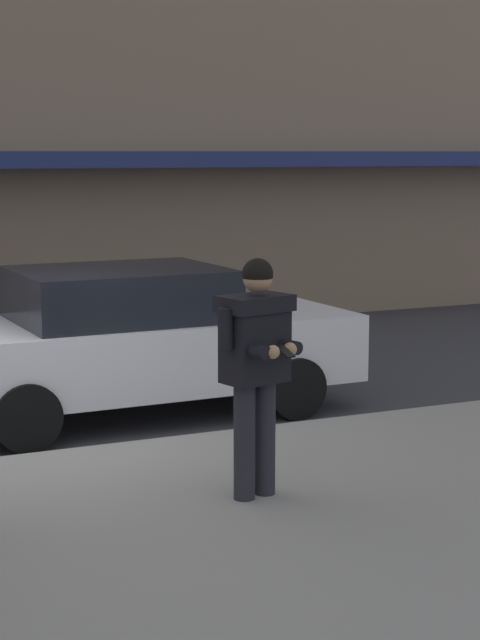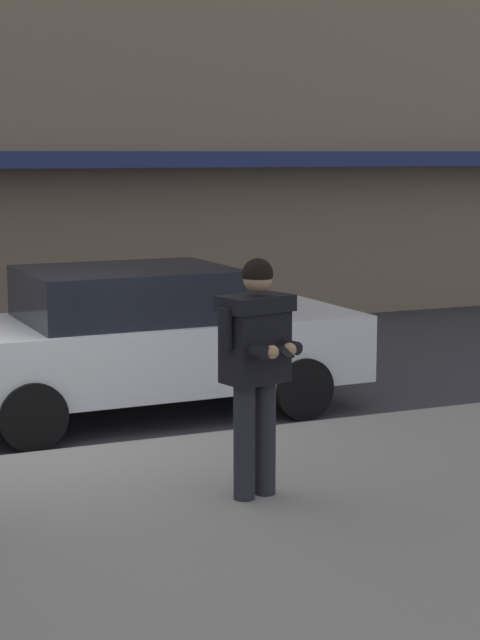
{
  "view_description": "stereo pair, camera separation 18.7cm",
  "coord_description": "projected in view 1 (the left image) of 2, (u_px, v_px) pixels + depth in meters",
  "views": [
    {
      "loc": [
        -2.12,
        -9.07,
        2.7
      ],
      "look_at": [
        1.09,
        -2.04,
        1.49
      ],
      "focal_mm": 60.0,
      "sensor_mm": 36.0,
      "label": 1
    },
    {
      "loc": [
        -1.95,
        -9.14,
        2.7
      ],
      "look_at": [
        1.09,
        -2.04,
        1.49
      ],
      "focal_mm": 60.0,
      "sensor_mm": 36.0,
      "label": 2
    }
  ],
  "objects": [
    {
      "name": "sidewalk",
      "position": [
        277.0,
        543.0,
        7.28
      ],
      "size": [
        32.0,
        5.3,
        0.14
      ],
      "primitive_type": "cube",
      "color": "gray",
      "rests_on": "ground"
    },
    {
      "name": "parked_sedan_mid",
      "position": [
        133.0,
        340.0,
        10.99
      ],
      "size": [
        4.55,
        2.02,
        1.54
      ],
      "color": "silver",
      "rests_on": "ground"
    },
    {
      "name": "ground_plane",
      "position": [
        32.0,
        462.0,
        9.44
      ],
      "size": [
        80.0,
        80.0,
        0.0
      ],
      "primitive_type": "plane",
      "color": "#333338"
    },
    {
      "name": "curb_paint_line",
      "position": [
        137.0,
        447.0,
        9.89
      ],
      "size": [
        28.0,
        0.12,
        0.01
      ],
      "primitive_type": "cube",
      "color": "silver",
      "rests_on": "ground"
    },
    {
      "name": "man_texting_on_phone",
      "position": [
        256.0,
        352.0,
        7.87
      ],
      "size": [
        0.63,
        0.64,
        1.81
      ],
      "color": "#23232B",
      "rests_on": "sidewalk"
    }
  ]
}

